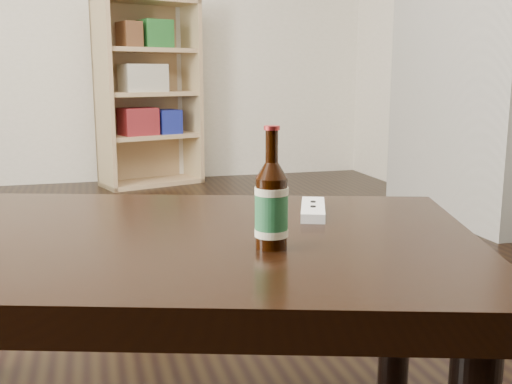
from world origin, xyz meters
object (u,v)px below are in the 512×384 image
object	(u,v)px
bookshelf	(146,90)
remote	(313,209)
beer_bottle	(271,206)
coffee_table	(142,264)

from	to	relation	value
bookshelf	remote	world-z (taller)	bookshelf
beer_bottle	remote	bearing A→B (deg)	53.80
bookshelf	coffee_table	distance (m)	3.48
coffee_table	bookshelf	bearing A→B (deg)	84.39
beer_bottle	coffee_table	bearing A→B (deg)	142.67
remote	bookshelf	bearing A→B (deg)	112.04
coffee_table	remote	xyz separation A→B (m)	(0.41, 0.06, 0.08)
bookshelf	remote	xyz separation A→B (m)	(0.07, -3.39, -0.20)
coffee_table	remote	bearing A→B (deg)	9.10
coffee_table	remote	world-z (taller)	remote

